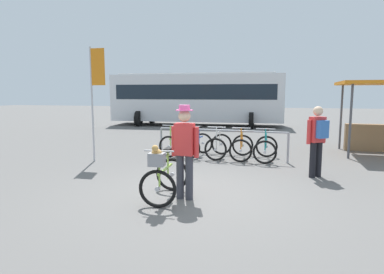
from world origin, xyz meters
name	(u,v)px	position (x,y,z in m)	size (l,w,h in m)	color
ground_plane	(191,195)	(0.00, 0.00, 0.00)	(80.00, 80.00, 0.00)	#605E5B
bike_rack_rail	(221,136)	(-0.03, 3.66, 0.68)	(3.89, 0.43, 0.88)	#99999E
racked_bike_lime	(176,143)	(-1.51, 3.98, 0.37)	(0.80, 1.16, 0.97)	black
racked_bike_blue	(197,144)	(-0.81, 3.91, 0.37)	(0.84, 1.20, 0.97)	black
racked_bike_white	(219,145)	(-0.11, 3.85, 0.37)	(0.67, 1.12, 0.98)	black
racked_bike_orange	(242,147)	(0.58, 3.78, 0.37)	(0.70, 1.12, 0.97)	black
racked_bike_teal	(266,148)	(1.28, 3.71, 0.37)	(0.68, 1.11, 0.97)	black
featured_bicycle	(164,174)	(-0.39, -0.44, 0.49)	(0.72, 1.22, 1.09)	black
person_with_featured_bike	(185,148)	(-0.05, -0.24, 0.95)	(0.53, 0.32, 1.72)	#383842
pedestrian_with_backpack	(317,137)	(2.47, 2.03, 0.94)	(0.47, 0.46, 1.64)	black
bus_distant	(197,96)	(-3.08, 13.49, 1.74)	(10.12, 3.74, 3.08)	silver
banner_flag	(96,82)	(-3.34, 2.42, 2.23)	(0.45, 0.05, 3.20)	#B2B2B7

